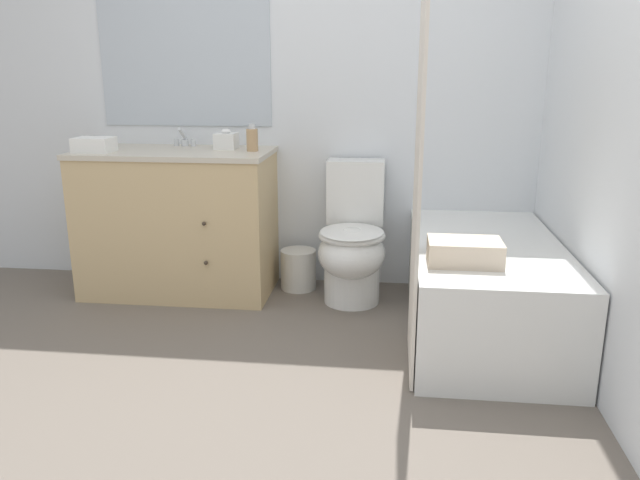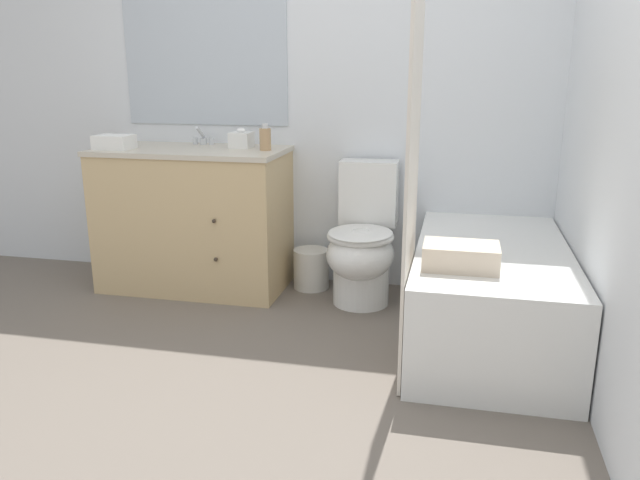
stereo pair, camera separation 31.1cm
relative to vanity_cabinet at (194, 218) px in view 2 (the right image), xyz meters
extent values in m
plane|color=#6B6056|center=(0.80, -1.38, -0.45)|extent=(14.00, 14.00, 0.00)
cube|color=silver|center=(0.80, 0.31, 0.80)|extent=(8.00, 0.05, 2.50)
cube|color=#B2BCC6|center=(0.00, 0.28, 1.02)|extent=(1.08, 0.01, 0.93)
cube|color=silver|center=(2.21, -0.54, 0.80)|extent=(0.05, 2.67, 2.50)
cube|color=tan|center=(0.00, 0.00, -0.02)|extent=(1.14, 0.58, 0.86)
cube|color=beige|center=(0.00, 0.00, 0.42)|extent=(1.16, 0.60, 0.03)
cylinder|color=white|center=(0.00, 0.00, 0.38)|extent=(0.32, 0.32, 0.10)
sphere|color=#382D23|center=(0.26, -0.30, 0.06)|extent=(0.02, 0.02, 0.02)
sphere|color=#382D23|center=(0.26, -0.30, -0.17)|extent=(0.02, 0.02, 0.02)
cylinder|color=silver|center=(0.00, 0.20, 0.46)|extent=(0.04, 0.04, 0.04)
cylinder|color=silver|center=(0.00, 0.16, 0.52)|extent=(0.02, 0.11, 0.09)
cylinder|color=silver|center=(-0.06, 0.20, 0.46)|extent=(0.03, 0.03, 0.04)
cylinder|color=silver|center=(0.05, 0.20, 0.46)|extent=(0.03, 0.03, 0.04)
cylinder|color=white|center=(1.08, -0.08, -0.33)|extent=(0.33, 0.33, 0.24)
ellipsoid|color=white|center=(1.08, -0.13, -0.13)|extent=(0.39, 0.44, 0.29)
torus|color=white|center=(1.08, -0.13, -0.02)|extent=(0.39, 0.39, 0.04)
cube|color=white|center=(1.08, 0.18, 0.17)|extent=(0.35, 0.18, 0.39)
ellipsoid|color=white|center=(1.08, -0.13, 0.00)|extent=(0.37, 0.42, 0.02)
cube|color=white|center=(1.80, -0.44, -0.20)|extent=(0.74, 1.46, 0.50)
cube|color=#A8ADAE|center=(1.80, -0.44, 0.04)|extent=(0.62, 1.34, 0.01)
cube|color=silver|center=(1.41, -0.86, 0.49)|extent=(0.01, 0.56, 1.87)
cylinder|color=silver|center=(0.73, 0.12, -0.32)|extent=(0.22, 0.22, 0.25)
cube|color=white|center=(0.30, 0.09, 0.48)|extent=(0.13, 0.14, 0.10)
ellipsoid|color=white|center=(0.30, 0.09, 0.54)|extent=(0.06, 0.04, 0.03)
cylinder|color=tan|center=(0.48, 0.01, 0.50)|extent=(0.07, 0.07, 0.13)
cylinder|color=silver|center=(0.48, 0.01, 0.58)|extent=(0.04, 0.04, 0.03)
cube|color=white|center=(-0.43, -0.14, 0.48)|extent=(0.22, 0.17, 0.08)
cube|color=beige|center=(1.64, -0.82, 0.10)|extent=(0.33, 0.23, 0.11)
camera|label=1|loc=(1.31, -3.60, 0.91)|focal=35.00mm
camera|label=2|loc=(1.61, -3.55, 0.91)|focal=35.00mm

